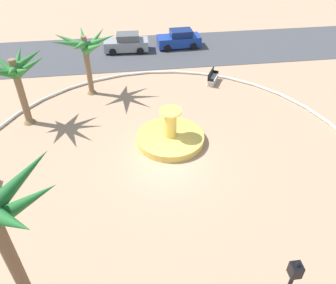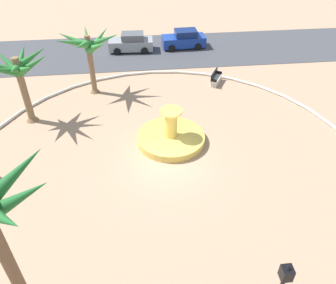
% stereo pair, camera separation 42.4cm
% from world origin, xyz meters
% --- Properties ---
extents(ground_plane, '(80.00, 80.00, 0.00)m').
position_xyz_m(ground_plane, '(0.00, 0.00, 0.00)').
color(ground_plane, tan).
extents(plaza_curb, '(22.76, 22.76, 0.20)m').
position_xyz_m(plaza_curb, '(0.00, 0.00, 0.10)').
color(plaza_curb, silver).
rests_on(plaza_curb, ground).
extents(street_asphalt, '(48.00, 8.00, 0.03)m').
position_xyz_m(street_asphalt, '(0.00, 15.78, 0.01)').
color(street_asphalt, '#424247').
rests_on(street_asphalt, ground).
extents(fountain, '(4.11, 4.11, 2.25)m').
position_xyz_m(fountain, '(0.47, 1.91, 0.32)').
color(fountain, gold).
rests_on(fountain, ground).
extents(palm_tree_near_fountain, '(4.39, 4.41, 4.62)m').
position_xyz_m(palm_tree_near_fountain, '(-4.51, 8.58, 3.57)').
color(palm_tree_near_fountain, brown).
rests_on(palm_tree_near_fountain, ground).
extents(palm_tree_by_curb, '(3.96, 4.12, 4.71)m').
position_xyz_m(palm_tree_by_curb, '(-8.40, 5.19, 3.57)').
color(palm_tree_by_curb, brown).
rests_on(palm_tree_by_curb, ground).
extents(bench_southeast, '(1.20, 1.64, 1.00)m').
position_xyz_m(bench_southeast, '(4.83, 8.93, 0.35)').
color(bench_southeast, beige).
rests_on(bench_southeast, ground).
extents(parked_car_leftmost, '(4.07, 2.05, 1.67)m').
position_xyz_m(parked_car_leftmost, '(-1.55, 16.08, 0.78)').
color(parked_car_leftmost, gray).
rests_on(parked_car_leftmost, ground).
extents(parked_car_second, '(4.07, 2.06, 1.67)m').
position_xyz_m(parked_car_second, '(3.40, 16.36, 0.78)').
color(parked_car_second, navy).
rests_on(parked_car_second, ground).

